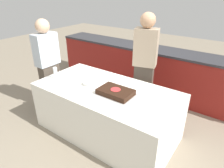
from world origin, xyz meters
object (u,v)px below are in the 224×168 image
object	(u,v)px
person_cutting_cake	(145,65)
person_seated_left	(48,65)
plate_stack	(90,83)
cake	(116,92)
wine_glass	(55,71)

from	to	relation	value
person_cutting_cake	person_seated_left	world-z (taller)	person_cutting_cake
plate_stack	person_cutting_cake	distance (m)	0.90
cake	person_seated_left	bearing A→B (deg)	177.65
person_seated_left	wine_glass	bearing A→B (deg)	-114.07
wine_glass	person_cutting_cake	bearing A→B (deg)	41.53
plate_stack	person_seated_left	size ratio (longest dim) A/B	0.13
wine_glass	person_cutting_cake	xyz separation A→B (m)	(1.02, 0.90, 0.04)
person_cutting_cake	cake	bearing A→B (deg)	74.85
wine_glass	person_seated_left	size ratio (longest dim) A/B	0.11
cake	wine_glass	xyz separation A→B (m)	(-1.02, -0.12, 0.08)
person_cutting_cake	wine_glass	bearing A→B (deg)	26.38
person_seated_left	cake	bearing A→B (deg)	-92.35
cake	plate_stack	bearing A→B (deg)	175.97
person_cutting_cake	person_seated_left	size ratio (longest dim) A/B	1.08
plate_stack	person_cutting_cake	xyz separation A→B (m)	(0.47, 0.75, 0.14)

